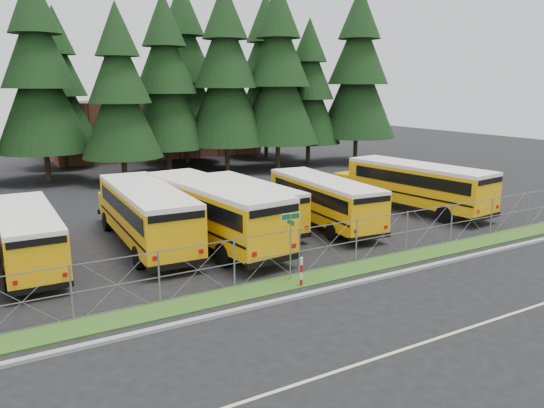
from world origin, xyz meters
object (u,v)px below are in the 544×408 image
at_px(bus_1, 28,237).
at_px(bus_5, 245,205).
at_px(bus_3, 145,216).
at_px(bus_east, 413,187).
at_px(bus_4, 209,213).
at_px(street_sign, 291,232).
at_px(striped_bollard, 301,272).
at_px(bus_6, 321,202).

bearing_deg(bus_1, bus_5, 5.96).
distance_m(bus_3, bus_east, 16.88).
bearing_deg(bus_3, bus_5, 8.08).
relative_size(bus_4, street_sign, 4.22).
xyz_separation_m(bus_1, street_sign, (8.90, -7.26, 0.75)).
bearing_deg(striped_bollard, street_sign, 92.90).
xyz_separation_m(bus_4, bus_5, (2.96, 1.88, -0.27)).
height_order(bus_6, striped_bollard, bus_6).
bearing_deg(striped_bollard, bus_east, 29.56).
relative_size(bus_6, striped_bollard, 8.59).
bearing_deg(bus_5, bus_3, -177.29).
bearing_deg(bus_3, bus_4, -22.05).
height_order(bus_3, street_sign, bus_3).
height_order(bus_5, street_sign, street_sign).
bearing_deg(bus_5, striped_bollard, -106.68).
distance_m(bus_5, street_sign, 8.60).
distance_m(bus_1, bus_4, 8.22).
distance_m(bus_3, bus_6, 9.75).
bearing_deg(bus_1, striped_bollard, -41.13).
relative_size(bus_east, striped_bollard, 9.39).
bearing_deg(bus_3, striped_bollard, -64.43).
relative_size(street_sign, striped_bollard, 2.34).
xyz_separation_m(bus_3, bus_5, (5.82, 0.58, -0.20)).
distance_m(bus_1, striped_bollard, 12.03).
xyz_separation_m(bus_5, striped_bollard, (-2.20, -9.03, -0.69)).
height_order(bus_east, striped_bollard, bus_east).
height_order(bus_1, street_sign, street_sign).
distance_m(bus_3, street_sign, 8.50).
distance_m(bus_east, striped_bollard, 15.24).
xyz_separation_m(bus_1, bus_3, (5.32, 0.43, 0.20)).
bearing_deg(bus_east, street_sign, -160.27).
relative_size(bus_4, bus_east, 1.05).
xyz_separation_m(bus_east, street_sign, (-13.27, -6.74, 0.56)).
bearing_deg(striped_bollard, bus_4, 96.10).
relative_size(bus_1, bus_3, 0.86).
height_order(bus_5, bus_6, bus_6).
bearing_deg(bus_4, bus_3, 149.75).
relative_size(bus_3, bus_5, 1.15).
distance_m(bus_3, striped_bollard, 9.24).
bearing_deg(striped_bollard, bus_5, 76.33).
distance_m(bus_5, bus_east, 11.14).
distance_m(bus_1, street_sign, 11.51).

